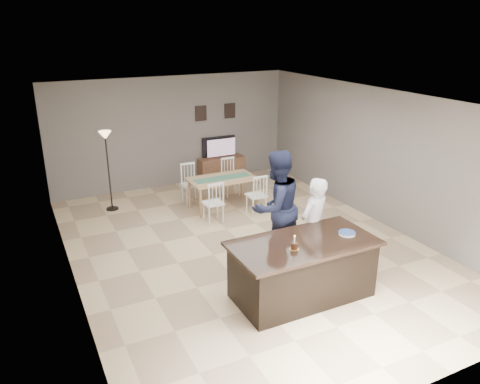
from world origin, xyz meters
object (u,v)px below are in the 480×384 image
birthday_cake (294,246)px  plate_stack (347,233)px  tv_console (222,169)px  floor_lamp (106,150)px  man (276,207)px  television (220,147)px  kitchen_island (302,269)px  dining_table (222,183)px  woman (313,225)px

birthday_cake → plate_stack: 0.97m
tv_console → floor_lamp: floor_lamp is taller
man → birthday_cake: bearing=59.4°
television → kitchen_island: bearing=78.0°
birthday_cake → dining_table: 4.00m
dining_table → floor_lamp: (-2.24, 0.97, 0.80)m
woman → birthday_cake: (-0.84, -0.72, 0.14)m
birthday_cake → television: bearing=75.9°
television → woman: (-0.61, -5.04, -0.06)m
woman → man: bearing=-76.4°
woman → dining_table: woman is taller
television → man: 4.58m
kitchen_island → woman: (0.59, 0.60, 0.35)m
floor_lamp → woman: bearing=-60.1°
kitchen_island → television: bearing=78.0°
birthday_cake → woman: bearing=40.9°
plate_stack → woman: bearing=101.3°
floor_lamp → man: bearing=-60.5°
kitchen_island → man: 1.30m
plate_stack → floor_lamp: bearing=117.7°
dining_table → woman: bearing=-87.2°
man → birthday_cake: (-0.47, -1.29, -0.03)m
kitchen_island → floor_lamp: size_ratio=1.22×
tv_console → woman: 5.04m
television → dining_table: bearing=67.2°
kitchen_island → man: size_ratio=1.10×
plate_stack → television: bearing=85.2°
television → woman: bearing=83.1°
kitchen_island → tv_console: bearing=77.8°
tv_console → dining_table: size_ratio=0.73×
kitchen_island → dining_table: 3.82m
kitchen_island → television: 5.78m
kitchen_island → dining_table: bearing=83.6°
television → dining_table: television is taller
man → plate_stack: size_ratio=7.70×
tv_console → man: man is taller
birthday_cake → kitchen_island: bearing=27.4°
birthday_cake → floor_lamp: bearing=107.7°
television → floor_lamp: size_ratio=0.52×
tv_console → plate_stack: bearing=-94.8°
woman → floor_lamp: 4.85m
television → woman: size_ratio=0.57×
television → dining_table: 2.03m
woman → plate_stack: woman is taller
man → kitchen_island: bearing=68.6°
kitchen_island → dining_table: kitchen_island is taller
kitchen_island → woman: 0.91m
birthday_cake → plate_stack: size_ratio=0.83×
tv_console → plate_stack: (-0.48, -5.64, 0.62)m
woman → dining_table: 3.21m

